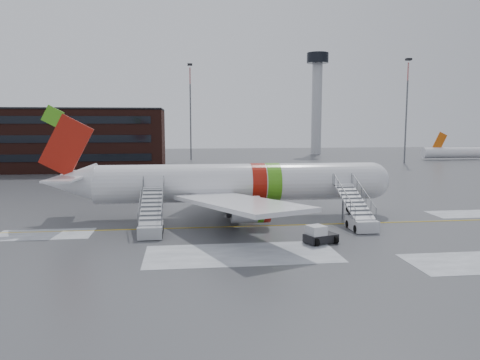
{
  "coord_description": "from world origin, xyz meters",
  "views": [
    {
      "loc": [
        -10.18,
        -42.8,
        9.5
      ],
      "look_at": [
        -4.7,
        1.57,
        4.0
      ],
      "focal_mm": 35.0,
      "sensor_mm": 36.0,
      "label": 1
    }
  ],
  "objects": [
    {
      "name": "light_mast_far_ne",
      "position": [
        42.0,
        62.0,
        13.84
      ],
      "size": [
        1.2,
        1.2,
        24.25
      ],
      "color": "#595B60",
      "rests_on": "ground"
    },
    {
      "name": "pushback_tug",
      "position": [
        0.46,
        -7.74,
        0.65
      ],
      "size": [
        2.86,
        2.5,
        1.46
      ],
      "color": "black",
      "rests_on": "ground"
    },
    {
      "name": "distant_aircraft",
      "position": [
        62.5,
        64.0,
        0.0
      ],
      "size": [
        35.0,
        18.0,
        8.0
      ],
      "primitive_type": null,
      "color": "#D8590C",
      "rests_on": "ground"
    },
    {
      "name": "control_tower",
      "position": [
        30.0,
        95.0,
        18.75
      ],
      "size": [
        6.4,
        6.4,
        30.0
      ],
      "color": "#B2B5BA",
      "rests_on": "ground"
    },
    {
      "name": "airstair_fwd",
      "position": [
        5.55,
        -2.96,
        1.06
      ],
      "size": [
        2.05,
        7.7,
        3.48
      ],
      "color": "silver",
      "rests_on": "ground"
    },
    {
      "name": "light_mast_far_n",
      "position": [
        -8.0,
        78.0,
        13.84
      ],
      "size": [
        1.2,
        1.2,
        24.25
      ],
      "color": "#595B60",
      "rests_on": "ground"
    },
    {
      "name": "airstair_aft",
      "position": [
        -12.92,
        -2.96,
        1.06
      ],
      "size": [
        2.05,
        7.7,
        3.48
      ],
      "color": "#A8ABAF",
      "rests_on": "ground"
    },
    {
      "name": "terminal_building",
      "position": [
        -45.0,
        54.98,
        6.2
      ],
      "size": [
        62.0,
        16.11,
        12.3
      ],
      "color": "#3F1E16",
      "rests_on": "ground"
    },
    {
      "name": "airliner",
      "position": [
        -5.65,
        3.57,
        3.42
      ],
      "size": [
        35.03,
        32.97,
        11.18
      ],
      "color": "white",
      "rests_on": "ground"
    },
    {
      "name": "ground",
      "position": [
        0.0,
        0.0,
        0.0
      ],
      "size": [
        260.0,
        260.0,
        0.0
      ],
      "primitive_type": "plane",
      "color": "#494C4F",
      "rests_on": "ground"
    }
  ]
}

